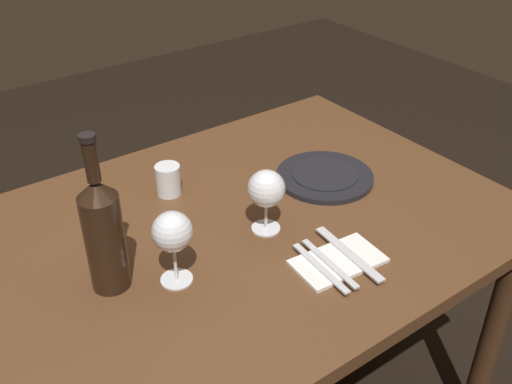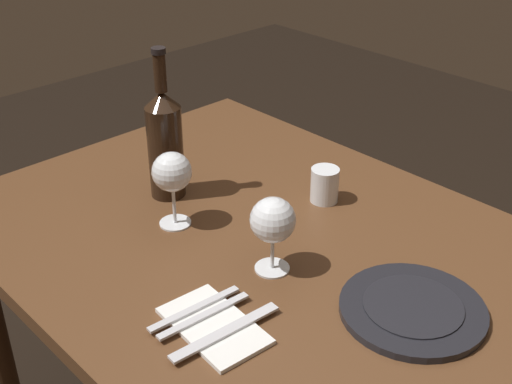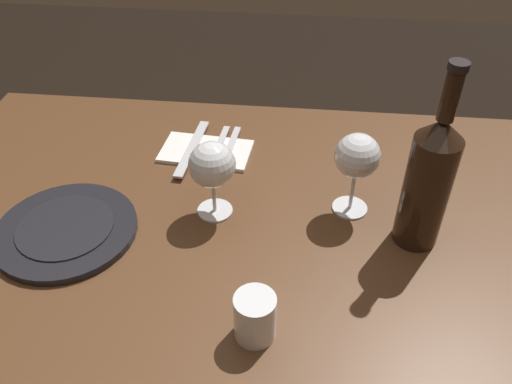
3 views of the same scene
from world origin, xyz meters
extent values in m
cube|color=#56351E|center=(0.00, 0.00, 0.72)|extent=(1.30, 0.90, 0.04)
cylinder|color=#412816|center=(-0.58, -0.38, 0.35)|extent=(0.06, 0.06, 0.70)
cylinder|color=#412816|center=(0.58, -0.38, 0.35)|extent=(0.06, 0.06, 0.70)
cylinder|color=white|center=(-0.20, -0.09, 0.74)|extent=(0.07, 0.07, 0.00)
cylinder|color=white|center=(-0.20, -0.09, 0.79)|extent=(0.01, 0.01, 0.08)
sphere|color=white|center=(-0.20, -0.09, 0.86)|extent=(0.08, 0.08, 0.08)
cylinder|color=#42070F|center=(-0.20, -0.09, 0.86)|extent=(0.06, 0.06, 0.02)
cylinder|color=white|center=(0.05, -0.06, 0.74)|extent=(0.07, 0.07, 0.00)
cylinder|color=white|center=(0.05, -0.06, 0.78)|extent=(0.01, 0.01, 0.07)
sphere|color=white|center=(0.05, -0.06, 0.85)|extent=(0.08, 0.08, 0.08)
cylinder|color=#42070F|center=(0.05, -0.06, 0.84)|extent=(0.07, 0.07, 0.01)
cylinder|color=black|center=(-0.31, -0.02, 0.84)|extent=(0.08, 0.08, 0.21)
cone|color=black|center=(-0.31, -0.02, 0.97)|extent=(0.08, 0.08, 0.03)
cylinder|color=black|center=(-0.31, -0.02, 1.02)|extent=(0.03, 0.03, 0.08)
cylinder|color=black|center=(-0.31, -0.02, 1.07)|extent=(0.03, 0.03, 0.01)
cylinder|color=white|center=(-0.05, 0.21, 0.78)|extent=(0.06, 0.06, 0.08)
cylinder|color=silver|center=(-0.05, 0.21, 0.76)|extent=(0.05, 0.05, 0.03)
cylinder|color=black|center=(0.31, 0.03, 0.75)|extent=(0.25, 0.25, 0.01)
cylinder|color=black|center=(0.31, 0.03, 0.76)|extent=(0.17, 0.17, 0.00)
cube|color=white|center=(0.10, -0.24, 0.74)|extent=(0.20, 0.13, 0.01)
cube|color=silver|center=(0.08, -0.24, 0.75)|extent=(0.03, 0.18, 0.00)
cube|color=silver|center=(0.05, -0.24, 0.75)|extent=(0.03, 0.18, 0.00)
cube|color=silver|center=(0.13, -0.24, 0.75)|extent=(0.04, 0.21, 0.00)
camera|label=1|loc=(-0.61, -0.92, 1.53)|focal=41.52mm
camera|label=2|loc=(0.78, -0.78, 1.49)|focal=47.34mm
camera|label=3|loc=(-0.10, 0.67, 1.40)|focal=37.07mm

